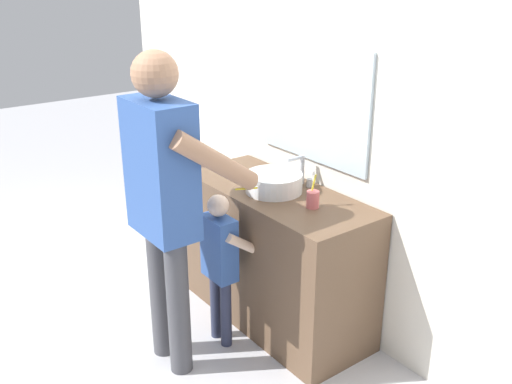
{
  "coord_description": "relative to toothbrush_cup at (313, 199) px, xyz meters",
  "views": [
    {
      "loc": [
        2.45,
        -1.69,
        2.11
      ],
      "look_at": [
        0.0,
        0.15,
        0.9
      ],
      "focal_mm": 40.54,
      "sensor_mm": 36.0,
      "label": 1
    }
  ],
  "objects": [
    {
      "name": "ground_plane",
      "position": [
        -0.31,
        -0.3,
        -0.92
      ],
      "size": [
        14.0,
        14.0,
        0.0
      ],
      "primitive_type": "plane",
      "color": "silver"
    },
    {
      "name": "back_wall",
      "position": [
        -0.31,
        0.32,
        0.43
      ],
      "size": [
        4.4,
        0.1,
        2.7
      ],
      "color": "silver",
      "rests_on": "ground"
    },
    {
      "name": "vanity_cabinet",
      "position": [
        -0.31,
        -0.0,
        -0.49
      ],
      "size": [
        1.3,
        0.54,
        0.87
      ],
      "primitive_type": "cube",
      "color": "brown",
      "rests_on": "ground"
    },
    {
      "name": "sink_basin",
      "position": [
        -0.31,
        -0.02,
        0.01
      ],
      "size": [
        0.33,
        0.33,
        0.11
      ],
      "color": "silver",
      "rests_on": "vanity_cabinet"
    },
    {
      "name": "faucet",
      "position": [
        -0.31,
        0.18,
        0.03
      ],
      "size": [
        0.18,
        0.14,
        0.18
      ],
      "color": "#B7BABF",
      "rests_on": "vanity_cabinet"
    },
    {
      "name": "toothbrush_cup",
      "position": [
        0.0,
        0.0,
        0.0
      ],
      "size": [
        0.07,
        0.07,
        0.21
      ],
      "color": "#D86666",
      "rests_on": "vanity_cabinet"
    },
    {
      "name": "child_toddler",
      "position": [
        -0.31,
        -0.4,
        -0.36
      ],
      "size": [
        0.29,
        0.29,
        0.94
      ],
      "color": "#2D334C",
      "rests_on": "ground"
    },
    {
      "name": "adult_parent",
      "position": [
        -0.33,
        -0.72,
        0.13
      ],
      "size": [
        0.54,
        0.57,
        1.74
      ],
      "color": "#47474C",
      "rests_on": "ground"
    }
  ]
}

